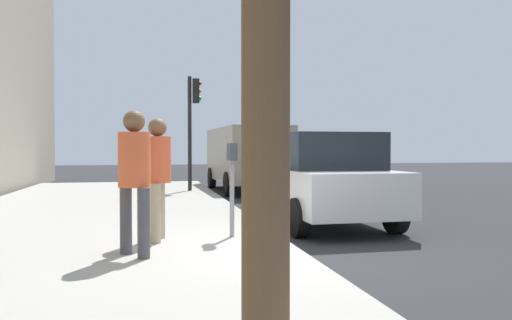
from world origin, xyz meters
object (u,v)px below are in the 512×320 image
at_px(parking_meter, 232,169).
at_px(pedestrian_bystander, 134,170).
at_px(pedestrian_at_meter, 158,169).
at_px(parked_van_far, 246,155).
at_px(parked_sedan_near, 321,178).
at_px(traffic_signal, 193,114).

height_order(parking_meter, pedestrian_bystander, pedestrian_bystander).
height_order(pedestrian_at_meter, parked_van_far, parked_van_far).
relative_size(parking_meter, parked_sedan_near, 0.32).
bearing_deg(pedestrian_bystander, parked_van_far, 37.35).
bearing_deg(parking_meter, pedestrian_bystander, 127.49).
relative_size(pedestrian_at_meter, parked_sedan_near, 0.40).
bearing_deg(parked_van_far, pedestrian_at_meter, 161.66).
bearing_deg(parking_meter, pedestrian_at_meter, 93.89).
height_order(parking_meter, parked_sedan_near, parked_sedan_near).
xyz_separation_m(parking_meter, traffic_signal, (8.42, -0.15, 1.41)).
height_order(pedestrian_bystander, traffic_signal, traffic_signal).
distance_m(parked_sedan_near, parked_van_far, 7.61).
height_order(parking_meter, traffic_signal, traffic_signal).
height_order(pedestrian_bystander, parked_van_far, parked_van_far).
xyz_separation_m(parking_meter, pedestrian_bystander, (-1.07, 1.40, 0.05)).
height_order(pedestrian_at_meter, pedestrian_bystander, pedestrian_bystander).
bearing_deg(pedestrian_bystander, pedestrian_at_meter, 38.83).
relative_size(pedestrian_at_meter, parked_van_far, 0.34).
xyz_separation_m(pedestrian_bystander, traffic_signal, (9.49, -1.54, 1.36)).
distance_m(pedestrian_bystander, parked_sedan_near, 4.59).
bearing_deg(pedestrian_at_meter, traffic_signal, 92.49).
bearing_deg(traffic_signal, parked_sedan_near, -163.44).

